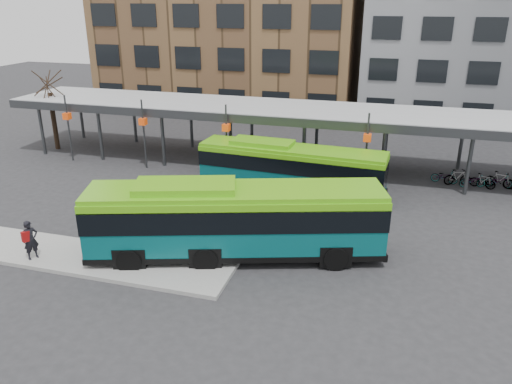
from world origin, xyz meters
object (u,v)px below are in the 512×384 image
(tree, at_px, (54,118))
(bus_front, at_px, (234,219))
(bus_rear, at_px, (291,167))
(pedestrian, at_px, (30,240))

(tree, height_order, bus_front, tree)
(tree, relative_size, bus_rear, 0.49)
(bus_front, height_order, pedestrian, bus_front)
(bus_rear, xyz_separation_m, pedestrian, (-9.24, -11.79, -0.51))
(tree, bearing_deg, pedestrian, -56.55)
(tree, relative_size, pedestrian, 3.08)
(bus_rear, relative_size, pedestrian, 6.26)
(tree, distance_m, pedestrian, 19.03)
(tree, bearing_deg, bus_rear, -11.60)
(tree, xyz_separation_m, pedestrian, (10.46, -15.83, -1.33))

